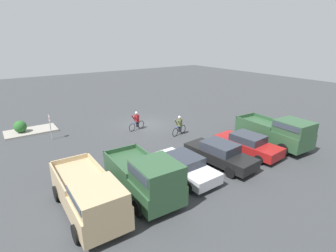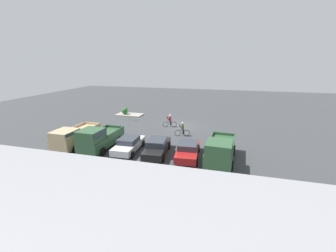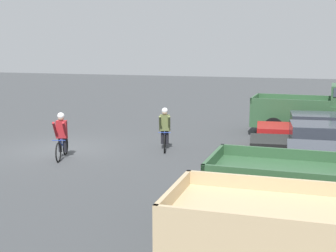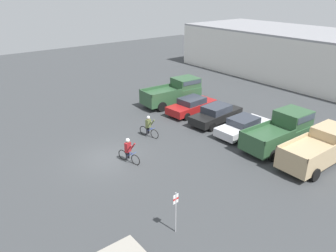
# 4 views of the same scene
# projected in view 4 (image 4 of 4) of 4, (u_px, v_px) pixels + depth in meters

# --- Properties ---
(ground_plane) EXTENTS (80.00, 80.00, 0.00)m
(ground_plane) POSITION_uv_depth(u_px,v_px,m) (108.00, 158.00, 20.83)
(ground_plane) COLOR #383A3D
(warehouse_building) EXTENTS (36.40, 11.61, 5.34)m
(warehouse_building) POSITION_uv_depth(u_px,v_px,m) (334.00, 60.00, 35.54)
(warehouse_building) COLOR silver
(warehouse_building) RESTS_ON ground_plane
(pickup_truck_0) EXTENTS (2.55, 5.62, 2.26)m
(pickup_truck_0) POSITION_uv_depth(u_px,v_px,m) (175.00, 91.00, 29.99)
(pickup_truck_0) COLOR #2D5133
(pickup_truck_0) RESTS_ON ground_plane
(sedan_0) EXTENTS (2.23, 4.73, 1.37)m
(sedan_0) POSITION_uv_depth(u_px,v_px,m) (192.00, 105.00, 27.93)
(sedan_0) COLOR maroon
(sedan_0) RESTS_ON ground_plane
(sedan_1) EXTENTS (2.24, 4.86, 1.45)m
(sedan_1) POSITION_uv_depth(u_px,v_px,m) (216.00, 114.00, 25.95)
(sedan_1) COLOR black
(sedan_1) RESTS_ON ground_plane
(sedan_2) EXTENTS (2.07, 4.53, 1.32)m
(sedan_2) POSITION_uv_depth(u_px,v_px,m) (243.00, 126.00, 23.91)
(sedan_2) COLOR silver
(sedan_2) RESTS_ON ground_plane
(pickup_truck_1) EXTENTS (2.43, 5.31, 2.33)m
(pickup_truck_1) POSITION_uv_depth(u_px,v_px,m) (282.00, 130.00, 21.99)
(pickup_truck_1) COLOR #2D5133
(pickup_truck_1) RESTS_ON ground_plane
(pickup_truck_2) EXTENTS (2.31, 5.48, 2.05)m
(pickup_truck_2) POSITION_uv_depth(u_px,v_px,m) (320.00, 147.00, 19.91)
(pickup_truck_2) COLOR tan
(pickup_truck_2) RESTS_ON ground_plane
(cyclist_0) EXTENTS (1.73, 0.59, 1.65)m
(cyclist_0) POSITION_uv_depth(u_px,v_px,m) (128.00, 150.00, 20.09)
(cyclist_0) COLOR black
(cyclist_0) RESTS_ON ground_plane
(cyclist_1) EXTENTS (1.70, 0.58, 1.64)m
(cyclist_1) POSITION_uv_depth(u_px,v_px,m) (149.00, 126.00, 23.52)
(cyclist_1) COLOR black
(cyclist_1) RESTS_ON ground_plane
(fire_lane_sign) EXTENTS (0.06, 0.30, 2.08)m
(fire_lane_sign) POSITION_uv_depth(u_px,v_px,m) (176.00, 208.00, 14.16)
(fire_lane_sign) COLOR #9E9EA3
(fire_lane_sign) RESTS_ON ground_plane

